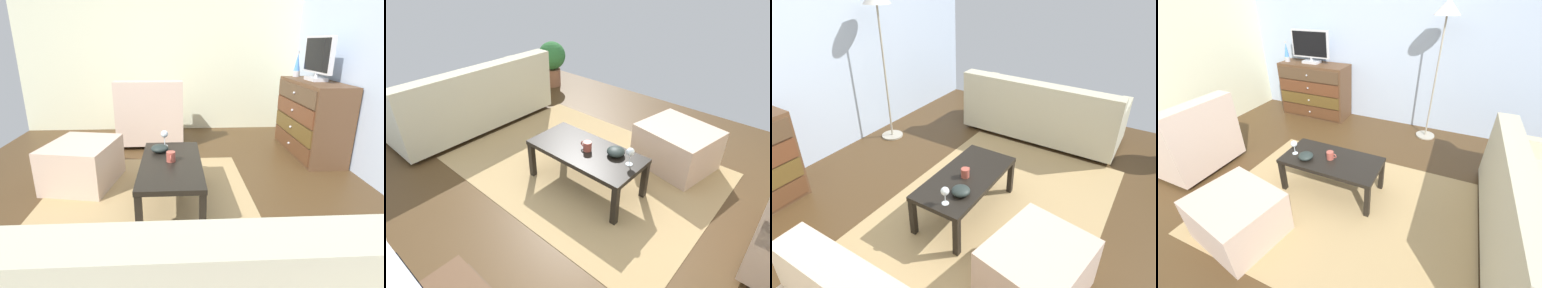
% 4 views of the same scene
% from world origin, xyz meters
% --- Properties ---
extents(ground_plane, '(5.55, 4.59, 0.05)m').
position_xyz_m(ground_plane, '(0.00, 0.00, -0.03)').
color(ground_plane, '#4A331B').
extents(wall_accent_rear, '(5.55, 0.12, 2.51)m').
position_xyz_m(wall_accent_rear, '(0.00, 2.05, 1.25)').
color(wall_accent_rear, '#ADBED6').
rests_on(wall_accent_rear, ground_plane).
extents(area_rug, '(2.60, 1.90, 0.01)m').
position_xyz_m(area_rug, '(0.20, -0.20, 0.00)').
color(area_rug, tan).
rests_on(area_rug, ground_plane).
extents(dresser, '(1.19, 0.49, 0.91)m').
position_xyz_m(dresser, '(-1.22, 1.74, 0.46)').
color(dresser, brown).
rests_on(dresser, ground_plane).
extents(tv, '(0.67, 0.18, 0.51)m').
position_xyz_m(tv, '(-1.28, 1.77, 1.18)').
color(tv, silver).
rests_on(tv, dresser).
extents(lava_lamp, '(0.09, 0.09, 0.33)m').
position_xyz_m(lava_lamp, '(-1.72, 1.70, 1.06)').
color(lava_lamp, '#B7B7BC').
rests_on(lava_lamp, dresser).
extents(coffee_table, '(1.04, 0.51, 0.40)m').
position_xyz_m(coffee_table, '(-0.01, 0.03, 0.35)').
color(coffee_table, black).
rests_on(coffee_table, ground_plane).
extents(wine_glass, '(0.07, 0.07, 0.16)m').
position_xyz_m(wine_glass, '(-0.42, -0.04, 0.52)').
color(wine_glass, silver).
rests_on(wine_glass, coffee_table).
extents(mug, '(0.11, 0.08, 0.08)m').
position_xyz_m(mug, '(-0.02, 0.02, 0.44)').
color(mug, '#AA4C3E').
rests_on(mug, coffee_table).
extents(bowl_decorative, '(0.16, 0.16, 0.07)m').
position_xyz_m(bowl_decorative, '(-0.26, -0.08, 0.44)').
color(bowl_decorative, '#242D2A').
rests_on(bowl_decorative, coffee_table).
extents(couch_large, '(0.85, 2.00, 0.81)m').
position_xyz_m(couch_large, '(1.86, 0.01, 0.32)').
color(couch_large, '#332319').
rests_on(couch_large, ground_plane).
extents(armchair, '(0.80, 0.87, 0.89)m').
position_xyz_m(armchair, '(-1.76, -0.27, 0.35)').
color(armchair, '#332319').
rests_on(armchair, ground_plane).
extents(ottoman, '(0.80, 0.72, 0.43)m').
position_xyz_m(ottoman, '(-0.48, -0.85, 0.21)').
color(ottoman, '#C9AD98').
rests_on(ottoman, ground_plane).
extents(standing_lamp, '(0.32, 0.32, 1.86)m').
position_xyz_m(standing_lamp, '(0.75, 1.69, 1.59)').
color(standing_lamp, '#A59E8C').
rests_on(standing_lamp, ground_plane).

